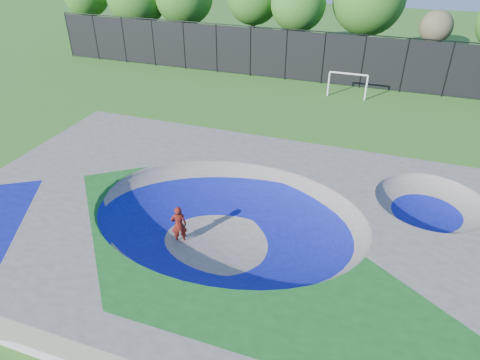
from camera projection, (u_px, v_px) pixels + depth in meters
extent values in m
plane|color=#2C611A|center=(228.00, 241.00, 17.43)|extent=(120.00, 120.00, 0.00)
cube|color=gray|center=(228.00, 227.00, 17.04)|extent=(22.00, 14.00, 1.50)
imported|color=#AA1E0D|center=(179.00, 225.00, 16.97)|extent=(0.74, 0.64, 1.71)
cube|color=black|center=(180.00, 241.00, 17.40)|extent=(0.79, 0.57, 0.05)
cylinder|color=white|center=(329.00, 84.00, 31.49)|extent=(0.12, 0.12, 1.80)
cylinder|color=white|center=(366.00, 88.00, 30.72)|extent=(0.12, 0.12, 1.80)
cylinder|color=white|center=(349.00, 74.00, 30.64)|extent=(2.70, 0.12, 0.12)
cylinder|color=black|center=(69.00, 35.00, 40.15)|extent=(0.09, 0.09, 4.00)
cylinder|color=black|center=(96.00, 38.00, 39.30)|extent=(0.09, 0.09, 4.00)
cylinder|color=black|center=(124.00, 40.00, 38.44)|extent=(0.09, 0.09, 4.00)
cylinder|color=black|center=(153.00, 43.00, 37.59)|extent=(0.09, 0.09, 4.00)
cylinder|color=black|center=(184.00, 46.00, 36.73)|extent=(0.09, 0.09, 4.00)
cylinder|color=black|center=(217.00, 49.00, 35.88)|extent=(0.09, 0.09, 4.00)
cylinder|color=black|center=(250.00, 52.00, 35.02)|extent=(0.09, 0.09, 4.00)
cylinder|color=black|center=(286.00, 55.00, 34.17)|extent=(0.09, 0.09, 4.00)
cylinder|color=black|center=(323.00, 58.00, 33.31)|extent=(0.09, 0.09, 4.00)
cylinder|color=black|center=(363.00, 62.00, 32.46)|extent=(0.09, 0.09, 4.00)
cylinder|color=black|center=(404.00, 66.00, 31.60)|extent=(0.09, 0.09, 4.00)
cylinder|color=black|center=(448.00, 70.00, 30.75)|extent=(0.09, 0.09, 4.00)
cube|color=black|center=(323.00, 58.00, 33.31)|extent=(48.00, 0.03, 3.80)
cylinder|color=black|center=(326.00, 32.00, 32.27)|extent=(48.00, 0.08, 0.08)
cylinder|color=#4F3827|center=(92.00, 29.00, 43.51)|extent=(0.44, 0.44, 3.46)
cylinder|color=#4F3827|center=(141.00, 36.00, 41.93)|extent=(0.44, 0.44, 3.09)
cylinder|color=#4F3827|center=(186.00, 37.00, 41.01)|extent=(0.44, 0.44, 3.33)
cylinder|color=#4F3827|center=(253.00, 38.00, 40.17)|extent=(0.44, 0.44, 3.53)
cylinder|color=#4F3827|center=(296.00, 46.00, 37.77)|extent=(0.44, 0.44, 3.48)
sphere|color=#2B681B|center=(298.00, 4.00, 35.97)|extent=(4.64, 4.64, 4.64)
cylinder|color=#4F3827|center=(362.00, 47.00, 37.61)|extent=(0.44, 0.44, 3.41)
cylinder|color=#4F3827|center=(429.00, 58.00, 35.66)|extent=(0.44, 0.44, 2.80)
sphere|color=brown|center=(436.00, 27.00, 34.37)|extent=(2.60, 2.60, 2.60)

